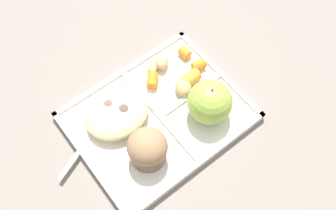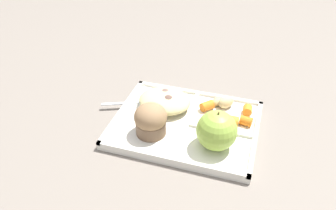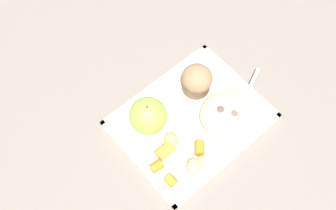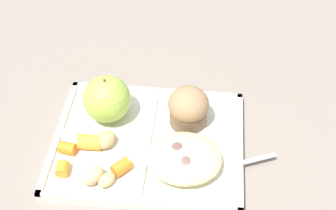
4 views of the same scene
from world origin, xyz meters
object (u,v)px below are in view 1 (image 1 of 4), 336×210
(lunch_tray, at_px, (159,116))
(bran_muffin, at_px, (148,148))
(plastic_fork, at_px, (92,133))
(green_apple, at_px, (210,102))

(lunch_tray, relative_size, bran_muffin, 4.40)
(lunch_tray, distance_m, plastic_fork, 0.13)
(lunch_tray, height_order, bran_muffin, bran_muffin)
(lunch_tray, xyz_separation_m, green_apple, (-0.08, 0.05, 0.05))
(lunch_tray, bearing_deg, plastic_fork, -20.71)
(lunch_tray, relative_size, green_apple, 3.63)
(bran_muffin, bearing_deg, plastic_fork, -60.62)
(lunch_tray, xyz_separation_m, bran_muffin, (0.06, 0.05, 0.04))
(green_apple, height_order, plastic_fork, green_apple)
(lunch_tray, distance_m, green_apple, 0.10)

